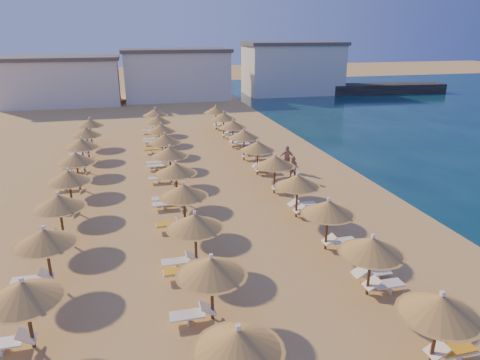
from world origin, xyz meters
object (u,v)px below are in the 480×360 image
object	(u,v)px
jetty	(355,89)
beachgoer_b	(293,168)
parasol_row_east	(275,162)
parasol_row_west	(176,169)
beachgoer_c	(287,158)

from	to	relation	value
jetty	beachgoer_b	world-z (taller)	beachgoer_b
jetty	parasol_row_east	bearing A→B (deg)	-118.27
parasol_row_east	parasol_row_west	xyz separation A→B (m)	(-6.13, 0.00, 0.00)
jetty	beachgoer_b	distance (m)	45.36
jetty	beachgoer_b	xyz separation A→B (m)	(-25.10, -37.78, 0.07)
parasol_row_east	beachgoer_b	bearing A→B (deg)	46.56
parasol_row_west	jetty	bearing A→B (deg)	50.20
jetty	beachgoer_b	bearing A→B (deg)	-117.65
parasol_row_west	beachgoer_c	distance (m)	9.50
jetty	parasol_row_east	xyz separation A→B (m)	(-27.22, -40.02, 1.32)
parasol_row_east	beachgoer_c	distance (m)	4.90
parasol_row_east	beachgoer_b	size ratio (longest dim) A/B	24.81
beachgoer_b	jetty	bearing A→B (deg)	97.02
jetty	beachgoer_c	world-z (taller)	beachgoer_c
beachgoer_c	jetty	bearing A→B (deg)	71.52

